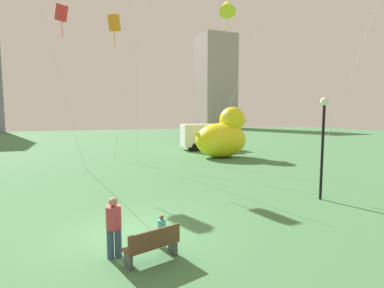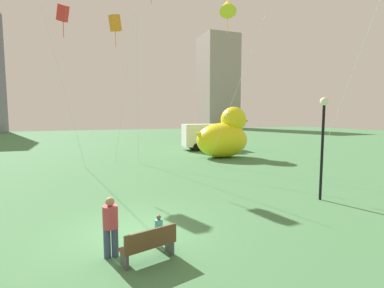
{
  "view_description": "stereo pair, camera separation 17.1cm",
  "coord_description": "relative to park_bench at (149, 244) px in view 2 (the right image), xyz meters",
  "views": [
    {
      "loc": [
        -1.6,
        -9.21,
        3.81
      ],
      "look_at": [
        4.48,
        6.11,
        2.18
      ],
      "focal_mm": 27.23,
      "sensor_mm": 36.0,
      "label": 1
    },
    {
      "loc": [
        -1.44,
        -9.27,
        3.81
      ],
      "look_at": [
        4.48,
        6.11,
        2.18
      ],
      "focal_mm": 27.23,
      "sensor_mm": 36.0,
      "label": 2
    }
  ],
  "objects": [
    {
      "name": "ground_plane",
      "position": [
        -0.14,
        2.08,
        -0.47
      ],
      "size": [
        140.0,
        140.0,
        0.0
      ],
      "primitive_type": "plane",
      "color": "#487F4D"
    },
    {
      "name": "lamppost",
      "position": [
        8.47,
        2.73,
        2.7
      ],
      "size": [
        0.37,
        0.37,
        4.6
      ],
      "color": "black",
      "rests_on": "ground"
    },
    {
      "name": "person_adult",
      "position": [
        -0.91,
        0.6,
        0.44
      ],
      "size": [
        0.4,
        0.4,
        1.65
      ],
      "color": "#38476B",
      "rests_on": "ground"
    },
    {
      "name": "kite_orange",
      "position": [
        1.06,
        14.99,
        9.88
      ],
      "size": [
        2.19,
        2.96,
        11.04
      ],
      "color": "silver",
      "rests_on": "ground"
    },
    {
      "name": "kite_red",
      "position": [
        -2.45,
        16.39,
        10.59
      ],
      "size": [
        2.46,
        1.84,
        11.79
      ],
      "color": "silver",
      "rests_on": "ground"
    },
    {
      "name": "person_child",
      "position": [
        0.44,
        0.7,
        0.06
      ],
      "size": [
        0.24,
        0.24,
        0.96
      ],
      "color": "silver",
      "rests_on": "ground"
    },
    {
      "name": "kite_yellow",
      "position": [
        7.67,
        10.33,
        10.41
      ],
      "size": [
        3.8,
        3.9,
        11.66
      ],
      "color": "silver",
      "rests_on": "ground"
    },
    {
      "name": "box_truck",
      "position": [
        11.47,
        22.05,
        0.97
      ],
      "size": [
        5.78,
        2.85,
        2.85
      ],
      "color": "white",
      "rests_on": "ground"
    },
    {
      "name": "giant_inflatable_duck",
      "position": [
        10.58,
        16.31,
        1.48
      ],
      "size": [
        5.53,
        3.55,
        4.59
      ],
      "color": "yellow",
      "rests_on": "ground"
    },
    {
      "name": "park_bench",
      "position": [
        0.0,
        0.0,
        0.0
      ],
      "size": [
        1.55,
        0.83,
        0.9
      ],
      "color": "brown",
      "rests_on": "ground"
    },
    {
      "name": "city_skyline",
      "position": [
        -5.3,
        70.6,
        11.71
      ],
      "size": [
        81.18,
        17.21,
        27.47
      ],
      "color": "#9E938C",
      "rests_on": "ground"
    }
  ]
}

